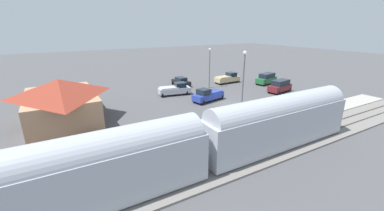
{
  "coord_description": "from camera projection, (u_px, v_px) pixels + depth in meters",
  "views": [
    {
      "loc": [
        -28.82,
        22.62,
        11.49
      ],
      "look_at": [
        -1.02,
        6.45,
        1.0
      ],
      "focal_mm": 23.03,
      "sensor_mm": 36.0,
      "label": 1
    }
  ],
  "objects": [
    {
      "name": "station_building",
      "position": [
        61.0,
        100.0,
        29.96
      ],
      "size": [
        12.06,
        8.45,
        5.42
      ],
      "color": "tan",
      "rests_on": "ground"
    },
    {
      "name": "pedestrian_on_platform",
      "position": [
        307.0,
        109.0,
        31.72
      ],
      "size": [
        0.36,
        0.36,
        1.71
      ],
      "color": "#23284C",
      "rests_on": "platform"
    },
    {
      "name": "pickup_blue",
      "position": [
        208.0,
        95.0,
        38.86
      ],
      "size": [
        3.07,
        5.69,
        2.14
      ],
      "color": "#283D9E",
      "rests_on": "ground"
    },
    {
      "name": "ground_plane",
      "position": [
        225.0,
        103.0,
        38.06
      ],
      "size": [
        200.0,
        200.0,
        0.0
      ],
      "primitive_type": "plane",
      "color": "#4C4C4F"
    },
    {
      "name": "light_pole_lot_center",
      "position": [
        210.0,
        63.0,
        46.11
      ],
      "size": [
        0.44,
        0.44,
        7.49
      ],
      "color": "#515156",
      "rests_on": "ground"
    },
    {
      "name": "pickup_silver",
      "position": [
        175.0,
        89.0,
        42.36
      ],
      "size": [
        2.86,
        5.66,
        2.14
      ],
      "color": "silver",
      "rests_on": "ground"
    },
    {
      "name": "suv_green",
      "position": [
        267.0,
        78.0,
        50.31
      ],
      "size": [
        2.86,
        5.18,
        2.22
      ],
      "color": "#236638",
      "rests_on": "ground"
    },
    {
      "name": "sedan_black",
      "position": [
        181.0,
        81.0,
        48.86
      ],
      "size": [
        4.63,
        2.54,
        1.74
      ],
      "color": "black",
      "rests_on": "ground"
    },
    {
      "name": "pickup_tan",
      "position": [
        228.0,
        78.0,
        51.27
      ],
      "size": [
        2.12,
        5.46,
        2.14
      ],
      "color": "#C6B284",
      "rests_on": "ground"
    },
    {
      "name": "passenger_train",
      "position": [
        84.0,
        171.0,
        15.27
      ],
      "size": [
        2.93,
        51.62,
        4.98
      ],
      "color": "#ADB2BC",
      "rests_on": "railway_track"
    },
    {
      "name": "light_pole_near_platform",
      "position": [
        243.0,
        80.0,
        29.01
      ],
      "size": [
        0.44,
        0.44,
        8.74
      ],
      "color": "#515156",
      "rests_on": "ground"
    },
    {
      "name": "railway_track",
      "position": [
        304.0,
        136.0,
        26.53
      ],
      "size": [
        4.8,
        70.0,
        0.3
      ],
      "color": "slate",
      "rests_on": "ground"
    },
    {
      "name": "platform",
      "position": [
        275.0,
        124.0,
        29.8
      ],
      "size": [
        3.2,
        46.0,
        0.3
      ],
      "color": "#A8A399",
      "rests_on": "ground"
    },
    {
      "name": "pedestrian_waiting_far",
      "position": [
        264.0,
        120.0,
        27.8
      ],
      "size": [
        0.36,
        0.36,
        1.71
      ],
      "color": "brown",
      "rests_on": "platform"
    },
    {
      "name": "suv_maroon",
      "position": [
        280.0,
        86.0,
        44.14
      ],
      "size": [
        2.76,
        5.16,
        2.22
      ],
      "color": "maroon",
      "rests_on": "ground"
    }
  ]
}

